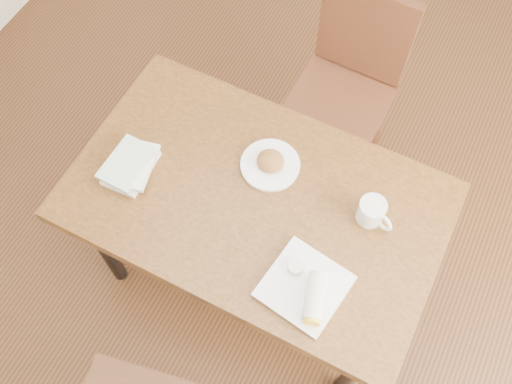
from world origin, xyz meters
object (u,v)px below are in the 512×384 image
at_px(chair_far, 348,78).
at_px(plate_scone, 270,164).
at_px(book_stack, 131,166).
at_px(plate_burrito, 308,290).
at_px(coffee_mug, 372,212).
at_px(table, 256,209).

relative_size(chair_far, plate_scone, 4.48).
relative_size(plate_scone, book_stack, 0.96).
bearing_deg(plate_scone, plate_burrito, -49.33).
xyz_separation_m(plate_scone, coffee_mug, (0.39, -0.03, 0.03)).
bearing_deg(chair_far, table, -93.29).
distance_m(chair_far, book_stack, 1.04).
relative_size(chair_far, plate_burrito, 3.41).
height_order(table, plate_burrito, plate_burrito).
height_order(plate_scone, plate_burrito, plate_burrito).
bearing_deg(coffee_mug, plate_scone, 176.18).
bearing_deg(table, coffee_mug, 16.30).
height_order(table, chair_far, chair_far).
bearing_deg(book_stack, plate_scone, 28.28).
xyz_separation_m(coffee_mug, book_stack, (-0.83, -0.21, -0.02)).
bearing_deg(chair_far, plate_scone, -95.10).
xyz_separation_m(chair_far, coffee_mug, (0.33, -0.68, 0.25)).
distance_m(chair_far, plate_scone, 0.70).
distance_m(table, chair_far, 0.81).
bearing_deg(table, book_stack, -167.86).
bearing_deg(plate_burrito, plate_scone, 130.67).
height_order(coffee_mug, plate_burrito, coffee_mug).
bearing_deg(book_stack, chair_far, 61.09).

